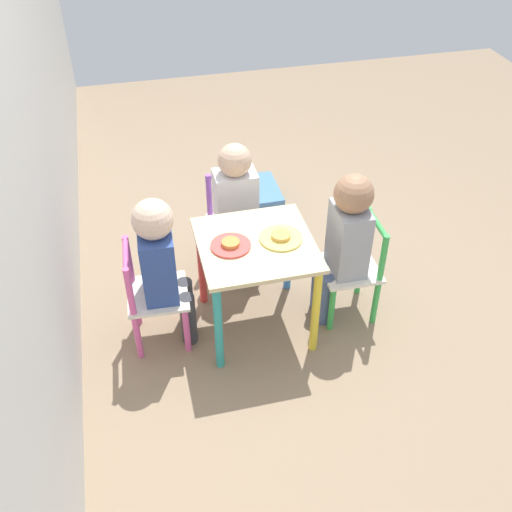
{
  "coord_description": "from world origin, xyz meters",
  "views": [
    {
      "loc": [
        -1.94,
        0.47,
        2.02
      ],
      "look_at": [
        0.0,
        0.0,
        0.41
      ],
      "focal_mm": 42.0,
      "sensor_mm": 36.0,
      "label": 1
    }
  ],
  "objects_px": {
    "child_right": "(236,202)",
    "storage_bin": "(257,195)",
    "chair_purple": "(234,225)",
    "chair_pink": "(153,297)",
    "chair_green": "(354,270)",
    "kids_table": "(256,259)",
    "plate_back": "(231,245)",
    "plate_front": "(281,237)",
    "child_back": "(162,260)",
    "child_front": "(345,236)"
  },
  "relations": [
    {
      "from": "kids_table",
      "to": "storage_bin",
      "type": "bearing_deg",
      "value": -13.99
    },
    {
      "from": "kids_table",
      "to": "chair_pink",
      "type": "xyz_separation_m",
      "value": [
        0.02,
        0.46,
        -0.14
      ]
    },
    {
      "from": "child_right",
      "to": "plate_back",
      "type": "distance_m",
      "value": 0.42
    },
    {
      "from": "chair_green",
      "to": "chair_purple",
      "type": "bearing_deg",
      "value": -134.23
    },
    {
      "from": "child_front",
      "to": "plate_back",
      "type": "xyz_separation_m",
      "value": [
        0.01,
        0.51,
        0.03
      ]
    },
    {
      "from": "child_back",
      "to": "plate_front",
      "type": "height_order",
      "value": "child_back"
    },
    {
      "from": "chair_purple",
      "to": "child_right",
      "type": "relative_size",
      "value": 0.7
    },
    {
      "from": "child_back",
      "to": "child_front",
      "type": "distance_m",
      "value": 0.8
    },
    {
      "from": "chair_pink",
      "to": "child_right",
      "type": "relative_size",
      "value": 0.7
    },
    {
      "from": "child_right",
      "to": "chair_green",
      "type": "bearing_deg",
      "value": -41.8
    },
    {
      "from": "chair_pink",
      "to": "chair_purple",
      "type": "relative_size",
      "value": 1.0
    },
    {
      "from": "child_front",
      "to": "storage_bin",
      "type": "bearing_deg",
      "value": -169.91
    },
    {
      "from": "chair_pink",
      "to": "child_front",
      "type": "bearing_deg",
      "value": -89.2
    },
    {
      "from": "chair_purple",
      "to": "storage_bin",
      "type": "distance_m",
      "value": 0.61
    },
    {
      "from": "kids_table",
      "to": "child_front",
      "type": "relative_size",
      "value": 0.65
    },
    {
      "from": "plate_front",
      "to": "storage_bin",
      "type": "height_order",
      "value": "plate_front"
    },
    {
      "from": "child_front",
      "to": "child_right",
      "type": "height_order",
      "value": "child_front"
    },
    {
      "from": "kids_table",
      "to": "chair_green",
      "type": "distance_m",
      "value": 0.48
    },
    {
      "from": "storage_bin",
      "to": "kids_table",
      "type": "bearing_deg",
      "value": 166.01
    },
    {
      "from": "child_back",
      "to": "child_right",
      "type": "height_order",
      "value": "child_back"
    },
    {
      "from": "kids_table",
      "to": "chair_green",
      "type": "bearing_deg",
      "value": -91.24
    },
    {
      "from": "kids_table",
      "to": "chair_purple",
      "type": "xyz_separation_m",
      "value": [
        0.46,
        0.0,
        -0.14
      ]
    },
    {
      "from": "child_back",
      "to": "plate_back",
      "type": "relative_size",
      "value": 4.35
    },
    {
      "from": "kids_table",
      "to": "chair_pink",
      "type": "height_order",
      "value": "chair_pink"
    },
    {
      "from": "chair_green",
      "to": "child_right",
      "type": "xyz_separation_m",
      "value": [
        0.41,
        0.46,
        0.18
      ]
    },
    {
      "from": "child_front",
      "to": "plate_front",
      "type": "bearing_deg",
      "value": -90.47
    },
    {
      "from": "child_front",
      "to": "plate_front",
      "type": "relative_size",
      "value": 4.09
    },
    {
      "from": "chair_green",
      "to": "plate_front",
      "type": "xyz_separation_m",
      "value": [
        0.01,
        0.35,
        0.24
      ]
    },
    {
      "from": "chair_pink",
      "to": "storage_bin",
      "type": "bearing_deg",
      "value": -33.29
    },
    {
      "from": "child_front",
      "to": "kids_table",
      "type": "bearing_deg",
      "value": -90.0
    },
    {
      "from": "chair_pink",
      "to": "child_right",
      "type": "bearing_deg",
      "value": -47.69
    },
    {
      "from": "chair_purple",
      "to": "child_back",
      "type": "bearing_deg",
      "value": -132.4
    },
    {
      "from": "kids_table",
      "to": "child_right",
      "type": "distance_m",
      "value": 0.4
    },
    {
      "from": "chair_purple",
      "to": "child_right",
      "type": "height_order",
      "value": "child_right"
    },
    {
      "from": "child_back",
      "to": "child_right",
      "type": "bearing_deg",
      "value": -43.46
    },
    {
      "from": "plate_back",
      "to": "plate_front",
      "type": "relative_size",
      "value": 0.93
    },
    {
      "from": "kids_table",
      "to": "child_right",
      "type": "bearing_deg",
      "value": 0.31
    },
    {
      "from": "plate_back",
      "to": "plate_front",
      "type": "distance_m",
      "value": 0.22
    },
    {
      "from": "child_right",
      "to": "plate_front",
      "type": "xyz_separation_m",
      "value": [
        -0.4,
        -0.11,
        0.06
      ]
    },
    {
      "from": "chair_purple",
      "to": "storage_bin",
      "type": "relative_size",
      "value": 1.52
    },
    {
      "from": "chair_pink",
      "to": "chair_green",
      "type": "distance_m",
      "value": 0.92
    },
    {
      "from": "chair_pink",
      "to": "child_front",
      "type": "distance_m",
      "value": 0.88
    },
    {
      "from": "child_back",
      "to": "storage_bin",
      "type": "relative_size",
      "value": 2.22
    },
    {
      "from": "chair_purple",
      "to": "child_front",
      "type": "relative_size",
      "value": 0.68
    },
    {
      "from": "child_right",
      "to": "storage_bin",
      "type": "bearing_deg",
      "value": 66.81
    },
    {
      "from": "plate_front",
      "to": "storage_bin",
      "type": "bearing_deg",
      "value": -7.86
    },
    {
      "from": "plate_front",
      "to": "chair_purple",
      "type": "bearing_deg",
      "value": 13.66
    },
    {
      "from": "chair_green",
      "to": "child_right",
      "type": "height_order",
      "value": "child_right"
    },
    {
      "from": "child_front",
      "to": "plate_back",
      "type": "bearing_deg",
      "value": -89.73
    },
    {
      "from": "child_right",
      "to": "chair_pink",
      "type": "bearing_deg",
      "value": -140.94
    }
  ]
}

